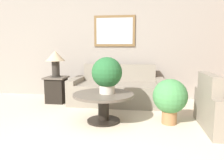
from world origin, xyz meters
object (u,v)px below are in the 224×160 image
at_px(side_table, 57,89).
at_px(potted_plant_floor, 170,98).
at_px(couch_main, 117,91).
at_px(table_lamp, 55,59).
at_px(potted_plant_on_table, 107,74).
at_px(coffee_table, 103,101).

relative_size(side_table, potted_plant_floor, 0.79).
xyz_separation_m(couch_main, potted_plant_floor, (1.01, -1.21, 0.16)).
bearing_deg(table_lamp, potted_plant_floor, -24.39).
bearing_deg(potted_plant_on_table, table_lamp, 140.60).
bearing_deg(coffee_table, side_table, 138.78).
distance_m(couch_main, coffee_table, 1.27).
bearing_deg(couch_main, side_table, -174.68).
height_order(couch_main, side_table, couch_main).
relative_size(side_table, table_lamp, 1.00).
distance_m(side_table, table_lamp, 0.69).
height_order(coffee_table, table_lamp, table_lamp).
bearing_deg(coffee_table, couch_main, 86.45).
bearing_deg(coffee_table, table_lamp, 138.78).
xyz_separation_m(coffee_table, potted_plant_on_table, (0.06, 0.03, 0.47)).
bearing_deg(potted_plant_on_table, side_table, 140.60).
height_order(couch_main, potted_plant_floor, couch_main).
bearing_deg(potted_plant_on_table, potted_plant_floor, 1.71).
relative_size(coffee_table, table_lamp, 1.73).
bearing_deg(side_table, potted_plant_floor, -24.39).
relative_size(couch_main, side_table, 3.51).
distance_m(couch_main, potted_plant_on_table, 1.35).
xyz_separation_m(couch_main, potted_plant_on_table, (-0.02, -1.24, 0.54)).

